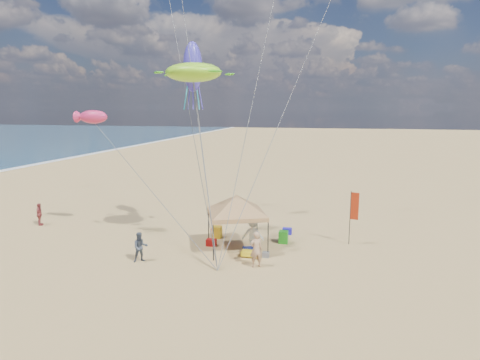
{
  "coord_description": "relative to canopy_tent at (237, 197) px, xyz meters",
  "views": [
    {
      "loc": [
        4.76,
        -17.2,
        7.67
      ],
      "look_at": [
        0.0,
        3.0,
        4.0
      ],
      "focal_mm": 30.81,
      "sensor_mm": 36.0,
      "label": 1
    }
  ],
  "objects": [
    {
      "name": "chair_green",
      "position": [
        2.33,
        1.71,
        -2.59
      ],
      "size": [
        0.5,
        0.5,
        0.7
      ],
      "primitive_type": "cube",
      "color": "#1E8017",
      "rests_on": "ground"
    },
    {
      "name": "canopy_tent",
      "position": [
        0.0,
        0.0,
        0.0
      ],
      "size": [
        5.29,
        5.29,
        3.53
      ],
      "color": "black",
      "rests_on": "ground"
    },
    {
      "name": "person_far_a",
      "position": [
        -13.75,
        1.59,
        -2.19
      ],
      "size": [
        0.69,
        0.94,
        1.49
      ],
      "primitive_type": "imported",
      "rotation": [
        0.0,
        0.0,
        1.99
      ],
      "color": "#96393B",
      "rests_on": "ground"
    },
    {
      "name": "turtle_kite",
      "position": [
        -2.12,
        -0.56,
        6.48
      ],
      "size": [
        3.34,
        2.9,
        0.97
      ],
      "primitive_type": "ellipsoid",
      "rotation": [
        0.0,
        0.0,
        -0.22
      ],
      "color": "#87D91F",
      "rests_on": "ground"
    },
    {
      "name": "chair_yellow",
      "position": [
        -1.63,
        1.76,
        -2.59
      ],
      "size": [
        0.5,
        0.5,
        0.7
      ],
      "primitive_type": "cube",
      "color": "yellow",
      "rests_on": "ground"
    },
    {
      "name": "cooler_red",
      "position": [
        -1.55,
        0.29,
        -2.75
      ],
      "size": [
        0.54,
        0.38,
        0.38
      ],
      "primitive_type": "cube",
      "color": "#AC100D",
      "rests_on": "ground"
    },
    {
      "name": "fish_kite",
      "position": [
        -8.78,
        0.74,
        4.19
      ],
      "size": [
        1.8,
        0.99,
        0.78
      ],
      "primitive_type": "ellipsoid",
      "rotation": [
        0.0,
        0.0,
        0.07
      ],
      "color": "#CF285E",
      "rests_on": "ground"
    },
    {
      "name": "person_near_c",
      "position": [
        0.88,
        0.02,
        -2.02
      ],
      "size": [
        1.25,
        0.8,
        1.84
      ],
      "primitive_type": "imported",
      "rotation": [
        0.0,
        0.0,
        3.24
      ],
      "color": "silver",
      "rests_on": "ground"
    },
    {
      "name": "bag_navy",
      "position": [
        0.72,
        -0.34,
        -2.76
      ],
      "size": [
        0.69,
        0.54,
        0.36
      ],
      "primitive_type": "cylinder",
      "rotation": [
        0.0,
        1.57,
        0.35
      ],
      "color": "#0D133A",
      "rests_on": "ground"
    },
    {
      "name": "squid_kite",
      "position": [
        -3.07,
        2.04,
        7.0
      ],
      "size": [
        1.35,
        1.35,
        2.82
      ],
      "primitive_type": "ellipsoid",
      "rotation": [
        0.0,
        0.0,
        -0.3
      ],
      "color": "#4137C1",
      "rests_on": "ground"
    },
    {
      "name": "person_near_b",
      "position": [
        -4.28,
        -2.85,
        -2.17
      ],
      "size": [
        0.94,
        0.9,
        1.53
      ],
      "primitive_type": "imported",
      "rotation": [
        0.0,
        0.0,
        0.61
      ],
      "color": "#3B4350",
      "rests_on": "ground"
    },
    {
      "name": "crate_grey",
      "position": [
        1.74,
        -0.79,
        -2.8
      ],
      "size": [
        0.34,
        0.3,
        0.28
      ],
      "primitive_type": "cube",
      "color": "slate",
      "rests_on": "ground"
    },
    {
      "name": "person_near_a",
      "position": [
        1.49,
        -2.18,
        -2.05
      ],
      "size": [
        0.78,
        0.71,
        1.78
      ],
      "primitive_type": "imported",
      "rotation": [
        0.0,
        0.0,
        3.72
      ],
      "color": "tan",
      "rests_on": "ground"
    },
    {
      "name": "cooler_blue",
      "position": [
        2.35,
        3.41,
        -2.75
      ],
      "size": [
        0.54,
        0.38,
        0.38
      ],
      "primitive_type": "cube",
      "color": "#1C14A5",
      "rests_on": "ground"
    },
    {
      "name": "bag_orange",
      "position": [
        -2.04,
        2.97,
        -2.76
      ],
      "size": [
        0.54,
        0.69,
        0.36
      ],
      "primitive_type": "cylinder",
      "rotation": [
        0.0,
        1.57,
        1.22
      ],
      "color": "#DC420C",
      "rests_on": "ground"
    },
    {
      "name": "beach_cart",
      "position": [
        0.95,
        -0.95,
        -2.74
      ],
      "size": [
        0.9,
        0.5,
        0.24
      ],
      "primitive_type": "cube",
      "color": "yellow",
      "rests_on": "ground"
    },
    {
      "name": "feather_flag",
      "position": [
        6.15,
        2.29,
        -0.88
      ],
      "size": [
        0.46,
        0.13,
        3.08
      ],
      "color": "black",
      "rests_on": "ground"
    },
    {
      "name": "ground",
      "position": [
        0.34,
        -3.68,
        -2.94
      ],
      "size": [
        280.0,
        280.0,
        0.0
      ],
      "primitive_type": "plane",
      "color": "tan",
      "rests_on": "ground"
    }
  ]
}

